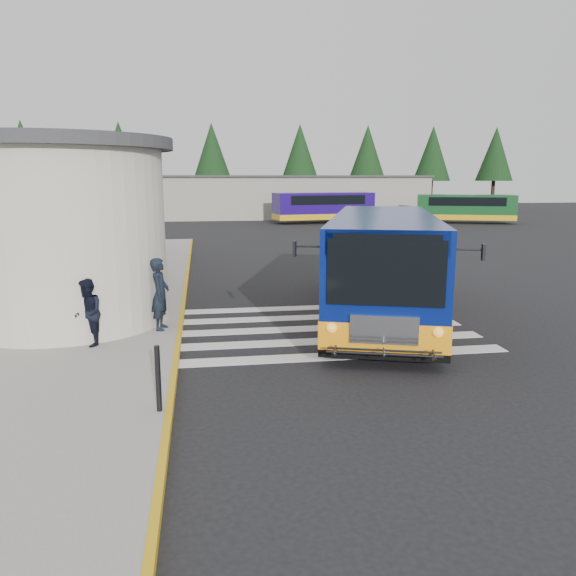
{
  "coord_description": "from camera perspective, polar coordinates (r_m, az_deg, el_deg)",
  "views": [
    {
      "loc": [
        -3.43,
        -14.96,
        3.93
      ],
      "look_at": [
        -1.19,
        -0.5,
        1.06
      ],
      "focal_mm": 35.0,
      "sensor_mm": 36.0,
      "label": 1
    }
  ],
  "objects": [
    {
      "name": "crosswalk",
      "position": [
        14.98,
        2.81,
        -4.11
      ],
      "size": [
        8.0,
        5.35,
        0.01
      ],
      "color": "silver",
      "rests_on": "ground"
    },
    {
      "name": "bollard",
      "position": [
        9.54,
        -13.05,
        -8.95
      ],
      "size": [
        0.09,
        0.09,
        1.12
      ],
      "primitive_type": "cylinder",
      "color": "black",
      "rests_on": "sidewalk"
    },
    {
      "name": "depot_building",
      "position": [
        57.76,
        0.62,
        9.29
      ],
      "size": [
        26.4,
        8.4,
        4.2
      ],
      "color": "gray",
      "rests_on": "ground"
    },
    {
      "name": "far_bus_a",
      "position": [
        50.47,
        3.63,
        8.31
      ],
      "size": [
        9.2,
        3.92,
        2.3
      ],
      "rotation": [
        0.0,
        0.0,
        1.74
      ],
      "color": "#1C0860",
      "rests_on": "ground"
    },
    {
      "name": "sidewalk",
      "position": [
        20.13,
        -24.67,
        -0.98
      ],
      "size": [
        10.0,
        34.0,
        0.15
      ],
      "primitive_type": "cube",
      "color": "gray",
      "rests_on": "ground"
    },
    {
      "name": "curb_strip",
      "position": [
        19.35,
        -10.45,
        -0.57
      ],
      "size": [
        0.12,
        34.0,
        0.16
      ],
      "primitive_type": "cube",
      "color": "gold",
      "rests_on": "ground"
    },
    {
      "name": "pedestrian_a",
      "position": [
        14.5,
        -12.85,
        -0.59
      ],
      "size": [
        0.53,
        0.73,
        1.83
      ],
      "primitive_type": "imported",
      "rotation": [
        0.0,
        0.0,
        1.42
      ],
      "color": "black",
      "rests_on": "sidewalk"
    },
    {
      "name": "far_bus_b",
      "position": [
        52.48,
        17.58,
        7.82
      ],
      "size": [
        8.64,
        5.07,
        2.15
      ],
      "rotation": [
        0.0,
        0.0,
        1.22
      ],
      "color": "#12441C",
      "rests_on": "ground"
    },
    {
      "name": "pedestrian_b",
      "position": [
        13.56,
        -19.69,
        -2.37
      ],
      "size": [
        0.81,
        0.91,
        1.56
      ],
      "primitive_type": "imported",
      "rotation": [
        0.0,
        0.0,
        -1.22
      ],
      "color": "black",
      "rests_on": "sidewalk"
    },
    {
      "name": "tree_line",
      "position": [
        65.74,
        -0.29,
        13.58
      ],
      "size": [
        58.4,
        4.4,
        10.0
      ],
      "color": "black",
      "rests_on": "ground"
    },
    {
      "name": "transit_bus",
      "position": [
        16.16,
        9.6,
        1.93
      ],
      "size": [
        6.0,
        10.68,
        2.93
      ],
      "rotation": [
        0.0,
        0.0,
        -0.31
      ],
      "color": "navy",
      "rests_on": "ground"
    },
    {
      "name": "ground",
      "position": [
        15.84,
        4.0,
        -3.31
      ],
      "size": [
        140.0,
        140.0,
        0.0
      ],
      "primitive_type": "plane",
      "color": "black",
      "rests_on": "ground"
    }
  ]
}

